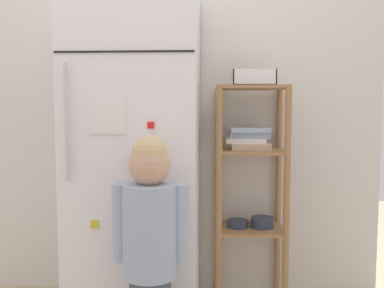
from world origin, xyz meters
The scene contains 5 objects.
kitchen_wall_back centered at (0.00, 0.36, 1.15)m, with size 2.63×0.03×2.29m, color silver.
refrigerator centered at (-0.12, 0.02, 0.90)m, with size 0.67×0.66×1.79m.
child_standing centered at (0.02, -0.45, 0.63)m, with size 0.33×0.25×1.04m.
pantry_shelf_unit centered at (0.51, 0.18, 0.79)m, with size 0.41×0.32×1.28m.
fruit_bin centered at (0.52, 0.16, 1.32)m, with size 0.24×0.19×0.09m.
Camera 1 is at (0.28, -2.18, 1.15)m, focal length 38.33 mm.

